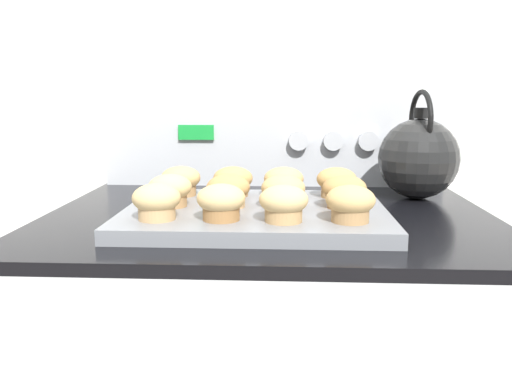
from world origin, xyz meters
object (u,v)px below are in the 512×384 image
object	(u,v)px
muffin_r0_c0	(157,201)
muffin_r0_c1	(221,202)
muffin_r2_c0	(181,181)
muffin_r0_c3	(350,203)
muffin_r1_c2	(283,191)
muffin_r1_c3	(344,191)
muffin_r2_c2	(284,182)
muffin_r2_c1	(233,181)
tea_kettle	(418,157)
muffin_r0_c2	(284,203)
muffin_r1_c1	(228,190)
muffin_r2_c3	(337,182)
muffin_pan	(256,214)
muffin_r1_c0	(170,190)

from	to	relation	value
muffin_r0_c0	muffin_r0_c1	xyz separation A→B (m)	(0.09, 0.00, 0.00)
muffin_r2_c0	muffin_r0_c3	bearing A→B (deg)	-33.90
muffin_r1_c2	muffin_r1_c3	distance (m)	0.10
muffin_r1_c2	muffin_r2_c2	size ratio (longest dim) A/B	1.00
muffin_r2_c1	tea_kettle	distance (m)	0.36
muffin_r0_c1	muffin_r2_c1	size ratio (longest dim) A/B	1.00
muffin_r0_c2	muffin_r1_c3	bearing A→B (deg)	45.32
muffin_r1_c3	tea_kettle	size ratio (longest dim) A/B	0.33
muffin_r2_c0	muffin_r0_c1	bearing A→B (deg)	-63.21
muffin_r0_c2	muffin_r1_c3	xyz separation A→B (m)	(0.09, 0.10, 0.00)
muffin_r1_c1	muffin_r2_c3	world-z (taller)	same
muffin_r1_c2	tea_kettle	xyz separation A→B (m)	(0.26, 0.21, 0.03)
muffin_r2_c3	muffin_r0_c3	bearing A→B (deg)	-89.34
muffin_r0_c0	muffin_r0_c2	size ratio (longest dim) A/B	1.00
muffin_r2_c2	muffin_r1_c2	bearing A→B (deg)	-90.38
muffin_pan	tea_kettle	xyz separation A→B (m)	(0.30, 0.20, 0.07)
muffin_r1_c1	muffin_r1_c2	size ratio (longest dim) A/B	1.00
muffin_r0_c0	muffin_r1_c1	distance (m)	0.13
tea_kettle	muffin_r2_c0	bearing A→B (deg)	-165.60
muffin_r0_c0	muffin_r2_c0	bearing A→B (deg)	90.09
muffin_r0_c1	muffin_r0_c2	xyz separation A→B (m)	(0.09, -0.01, 0.00)
muffin_r0_c1	muffin_r2_c2	bearing A→B (deg)	64.06
muffin_r1_c0	muffin_r2_c2	size ratio (longest dim) A/B	1.00
muffin_r2_c3	muffin_r0_c0	bearing A→B (deg)	-146.08
muffin_r2_c0	muffin_r2_c3	xyz separation A→B (m)	(0.27, -0.00, 0.00)
muffin_r0_c0	muffin_r2_c2	bearing A→B (deg)	45.41
muffin_pan	muffin_r1_c2	distance (m)	0.06
muffin_r0_c3	muffin_r2_c3	distance (m)	0.18
muffin_r1_c3	tea_kettle	distance (m)	0.26
muffin_r1_c3	muffin_r2_c0	size ratio (longest dim) A/B	1.00
muffin_r2_c2	muffin_r0_c0	bearing A→B (deg)	-134.59
muffin_pan	muffin_r0_c1	size ratio (longest dim) A/B	5.91
muffin_r0_c2	muffin_r2_c3	world-z (taller)	same
muffin_r0_c0	muffin_r0_c1	size ratio (longest dim) A/B	1.00
muffin_r0_c1	muffin_r1_c2	world-z (taller)	same
muffin_r2_c0	muffin_r2_c1	xyz separation A→B (m)	(0.09, -0.00, 0.00)
muffin_r0_c0	muffin_r2_c1	size ratio (longest dim) A/B	1.00
tea_kettle	muffin_r2_c1	bearing A→B (deg)	-161.96
muffin_r0_c2	muffin_r2_c2	distance (m)	0.19
muffin_r0_c2	muffin_r1_c2	bearing A→B (deg)	90.47
muffin_r0_c0	muffin_r0_c3	bearing A→B (deg)	0.05
muffin_r2_c0	muffin_r2_c2	xyz separation A→B (m)	(0.18, -0.00, 0.00)
muffin_r2_c0	muffin_r2_c3	distance (m)	0.27
muffin_r1_c0	muffin_r2_c0	bearing A→B (deg)	90.39
muffin_r2_c2	muffin_r0_c2	bearing A→B (deg)	-89.96
muffin_r0_c3	muffin_r2_c2	bearing A→B (deg)	117.09
muffin_r1_c1	muffin_r2_c2	size ratio (longest dim) A/B	1.00
muffin_r2_c3	muffin_r1_c3	bearing A→B (deg)	-87.71
muffin_r1_c1	muffin_r0_c3	bearing A→B (deg)	-26.85
muffin_r0_c3	muffin_r2_c1	bearing A→B (deg)	134.68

